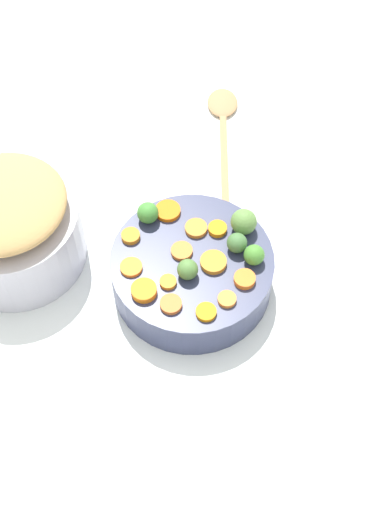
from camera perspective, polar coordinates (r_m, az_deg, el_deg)
tabletop at (r=1.18m, az=2.16°, el=-0.95°), size 2.40×2.40×0.02m
serving_bowl_carrots at (r=1.12m, az=0.00°, el=-1.26°), size 0.25×0.25×0.07m
metal_pot at (r=1.17m, az=-13.89°, el=1.66°), size 0.22×0.22×0.11m
stuffing_mound at (r=1.11m, az=-14.72°, el=4.03°), size 0.19×0.19×0.05m
carrot_slice_0 at (r=1.06m, az=2.76°, el=-3.40°), size 0.04×0.04×0.01m
carrot_slice_1 at (r=1.04m, az=1.11°, el=-4.41°), size 0.04×0.04×0.01m
carrot_slice_2 at (r=1.12m, az=-4.84°, el=1.58°), size 0.04×0.04×0.01m
carrot_slice_3 at (r=1.09m, az=1.69°, el=-0.48°), size 0.04×0.04×0.01m
carrot_slice_4 at (r=1.07m, az=-1.89°, el=-2.05°), size 0.03×0.03×0.01m
carrot_slice_5 at (r=1.09m, az=-4.79°, el=-0.88°), size 0.05×0.05×0.01m
carrot_slice_6 at (r=1.12m, az=1.99°, el=2.14°), size 0.04×0.04×0.01m
carrot_slice_7 at (r=1.14m, az=-1.91°, el=3.56°), size 0.05×0.05×0.01m
carrot_slice_8 at (r=1.05m, az=-1.67°, el=-3.79°), size 0.04×0.04×0.01m
carrot_slice_9 at (r=1.07m, az=4.15°, el=-1.82°), size 0.04×0.04×0.01m
carrot_slice_10 at (r=1.06m, az=-3.80°, el=-2.72°), size 0.04×0.04×0.01m
carrot_slice_11 at (r=1.12m, az=0.32°, el=2.19°), size 0.05×0.05×0.01m
carrot_slice_12 at (r=1.10m, az=-0.81°, el=0.40°), size 0.04×0.04×0.01m
brussels_sprout_0 at (r=1.09m, az=3.55°, el=1.03°), size 0.03×0.03×0.03m
brussels_sprout_1 at (r=1.11m, az=4.08°, el=2.69°), size 0.04×0.04×0.04m
brussels_sprout_2 at (r=1.13m, az=-3.48°, el=3.40°), size 0.03×0.03×0.03m
brussels_sprout_3 at (r=1.07m, az=-0.35°, el=-1.06°), size 0.03×0.03×0.03m
brussels_sprout_4 at (r=1.08m, az=4.89°, el=0.08°), size 0.03×0.03×0.03m
wooden_spoon at (r=1.37m, az=2.45°, el=10.72°), size 0.28×0.11×0.01m
casserole_dish at (r=0.97m, az=-3.54°, el=-19.35°), size 0.25×0.25×0.09m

